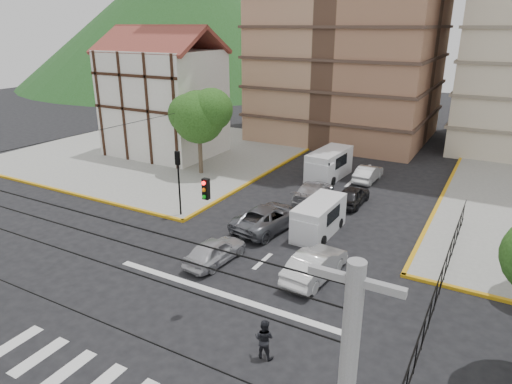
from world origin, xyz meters
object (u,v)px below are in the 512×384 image
Objects in this scene: car_white_front_right at (315,265)px; van_right_lane at (317,220)px; van_left_lane at (328,166)px; car_silver_front_left at (215,251)px; pedestrian_crosswalk at (264,339)px; traffic_light_nw at (178,173)px.

van_right_lane is at bearing -63.45° from car_white_front_right.
car_silver_front_left is at bearing -86.79° from van_left_lane.
car_silver_front_left is at bearing -45.40° from pedestrian_crosswalk.
van_left_lane is (-3.35, 10.59, 0.15)m from van_right_lane.
pedestrian_crosswalk reaches higher than car_white_front_right.
traffic_light_nw is 1.09× the size of car_silver_front_left.
pedestrian_crosswalk is at bearing -76.57° from van_right_lane.
van_right_lane is 2.83× the size of pedestrian_crosswalk.
traffic_light_nw is at bearing -31.32° from car_silver_front_left.
van_right_lane is 0.86× the size of van_left_lane.
van_right_lane is 11.53m from pedestrian_crosswalk.
van_right_lane is 11.11m from van_left_lane.
traffic_light_nw is 7.34m from car_silver_front_left.
van_left_lane is 16.51m from car_silver_front_left.
traffic_light_nw is at bearing -167.26° from van_right_lane.
van_left_lane is 1.34× the size of car_silver_front_left.
pedestrian_crosswalk is at bearing -71.49° from van_left_lane.
pedestrian_crosswalk is at bearing 100.27° from car_white_front_right.
traffic_light_nw is 11.61m from car_white_front_right.
car_white_front_right is (10.96, -3.03, -2.36)m from traffic_light_nw.
van_right_lane reaches higher than pedestrian_crosswalk.
traffic_light_nw is 13.80m from van_left_lane.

